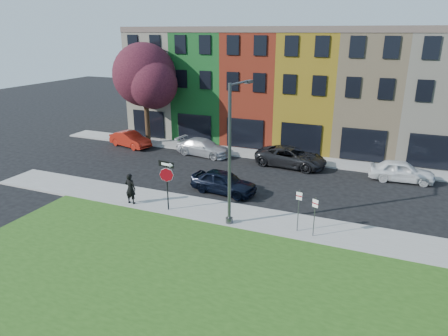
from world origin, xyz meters
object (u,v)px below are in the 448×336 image
at_px(stop_sign, 167,176).
at_px(man, 130,189).
at_px(street_lamp, 232,155).
at_px(sedan_near, 224,182).

distance_m(stop_sign, man, 2.81).
height_order(stop_sign, street_lamp, street_lamp).
height_order(sedan_near, street_lamp, street_lamp).
relative_size(sedan_near, street_lamp, 0.60).
relative_size(stop_sign, man, 1.56).
bearing_deg(stop_sign, sedan_near, 71.17).
distance_m(man, street_lamp, 7.15).
relative_size(stop_sign, street_lamp, 0.39).
bearing_deg(stop_sign, street_lamp, 6.95).
bearing_deg(street_lamp, man, -172.45).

